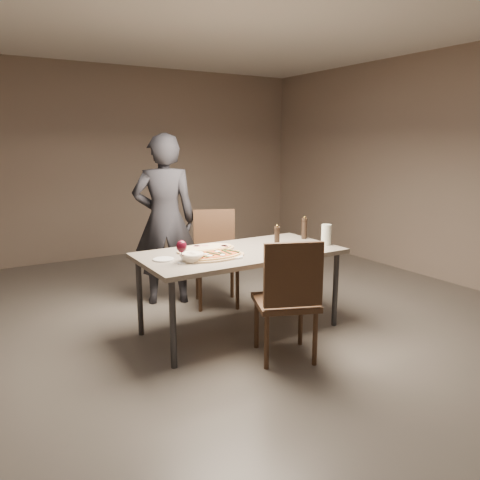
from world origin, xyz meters
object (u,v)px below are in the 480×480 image
carafe (326,235)px  diner (165,220)px  zucchini_pizza (214,256)px  chair_far (216,252)px  pepper_mill_left (277,237)px  bread_basket (192,256)px  dining_table (240,257)px  ham_pizza (206,248)px  chair_near (289,294)px

carafe → diner: diner is taller
zucchini_pizza → chair_far: 1.07m
chair_far → pepper_mill_left: bearing=122.5°
bread_basket → diner: diner is taller
zucchini_pizza → carafe: carafe is taller
bread_basket → carafe: carafe is taller
dining_table → diner: (-0.27, 1.09, 0.21)m
diner → ham_pizza: bearing=111.4°
ham_pizza → pepper_mill_left: (0.60, -0.26, 0.09)m
bread_basket → pepper_mill_left: size_ratio=0.93×
zucchini_pizza → diner: diner is taller
carafe → chair_near: chair_near is taller
carafe → diner: size_ratio=0.11×
bread_basket → chair_near: (0.52, -0.62, -0.24)m
zucchini_pizza → chair_near: 0.74m
pepper_mill_left → chair_far: size_ratio=0.22×
zucchini_pizza → carafe: bearing=-5.3°
pepper_mill_left → chair_far: chair_far is taller
diner → dining_table: bearing=123.8°
bread_basket → carafe: bearing=-3.9°
dining_table → carafe: 0.87m
bread_basket → pepper_mill_left: pepper_mill_left is taller
dining_table → pepper_mill_left: pepper_mill_left is taller
dining_table → carafe: (0.83, -0.20, 0.15)m
chair_near → zucchini_pizza: bearing=137.9°
ham_pizza → carafe: bearing=-31.4°
bread_basket → chair_far: 1.20m
chair_near → chair_far: (0.20, 1.55, 0.00)m
bread_basket → pepper_mill_left: (0.88, 0.04, 0.06)m
dining_table → zucchini_pizza: (-0.32, -0.10, 0.07)m
zucchini_pizza → bread_basket: 0.21m
diner → zucchini_pizza: bearing=107.5°
ham_pizza → diner: size_ratio=0.31×
pepper_mill_left → chair_near: bearing=-118.6°
ham_pizza → bread_basket: bread_basket is taller
pepper_mill_left → zucchini_pizza: bearing=-177.6°
pepper_mill_left → chair_near: (-0.36, -0.66, -0.30)m
pepper_mill_left → carafe: (0.48, -0.13, -0.00)m
carafe → chair_far: size_ratio=0.20×
dining_table → bread_basket: size_ratio=8.92×
pepper_mill_left → chair_far: bearing=100.4°
chair_far → diner: diner is taller
dining_table → pepper_mill_left: size_ratio=8.27×
carafe → dining_table: bearing=166.2°
bread_basket → carafe: 1.36m
pepper_mill_left → ham_pizza: bearing=156.9°
chair_near → ham_pizza: bearing=126.3°
ham_pizza → bread_basket: (-0.28, -0.29, 0.03)m
dining_table → pepper_mill_left: bearing=-11.6°
zucchini_pizza → diner: bearing=87.4°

